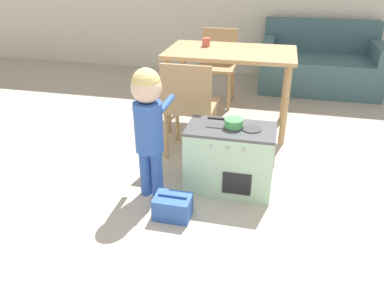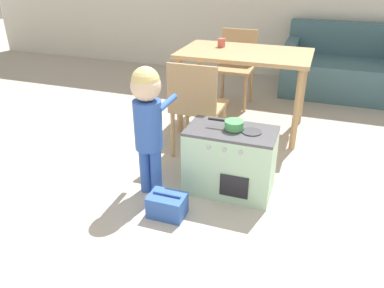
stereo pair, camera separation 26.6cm
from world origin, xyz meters
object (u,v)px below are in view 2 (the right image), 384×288
cup_on_table (221,43)px  dining_table (245,63)px  toy_pot (234,124)px  couch (344,69)px  child_figure (148,114)px  play_kitchen (230,161)px  dining_chair_near (197,105)px  dining_chair_far (236,65)px  toy_basket (167,205)px

cup_on_table → dining_table: bearing=-23.0°
toy_pot → couch: couch is taller
child_figure → cup_on_table: child_figure is taller
play_kitchen → dining_chair_near: size_ratio=0.75×
toy_pot → child_figure: size_ratio=0.27×
cup_on_table → dining_chair_far: bearing=86.7°
play_kitchen → couch: 2.76m
cup_on_table → dining_chair_near: bearing=-88.3°
dining_table → dining_chair_far: 0.73m
play_kitchen → dining_chair_near: dining_chair_near is taller
dining_chair_near → cup_on_table: (-0.02, 0.81, 0.35)m
child_figure → toy_basket: (0.22, -0.22, -0.54)m
toy_basket → couch: 3.27m
dining_chair_far → child_figure: bearing=86.3°
dining_chair_near → couch: (1.20, 2.19, -0.16)m
child_figure → toy_pot: bearing=21.2°
couch → cup_on_table: cup_on_table is taller
toy_basket → couch: size_ratio=0.17×
play_kitchen → toy_pot: bearing=2.5°
dining_chair_far → couch: bearing=-145.0°
toy_basket → dining_chair_near: (-0.09, 0.88, 0.38)m
dining_chair_far → cup_on_table: (-0.03, -0.55, 0.35)m
toy_basket → cup_on_table: cup_on_table is taller
child_figure → cup_on_table: bearing=86.1°
cup_on_table → toy_pot: bearing=-70.6°
dining_table → cup_on_table: bearing=157.0°
dining_chair_near → cup_on_table: cup_on_table is taller
child_figure → couch: 3.16m
play_kitchen → child_figure: bearing=-158.4°
dining_chair_near → dining_chair_far: same height
child_figure → cup_on_table: (0.10, 1.47, 0.19)m
toy_basket → dining_table: dining_table is taller
toy_pot → cup_on_table: 1.36m
toy_basket → dining_chair_far: bearing=92.2°
toy_pot → couch: (0.78, 2.64, -0.24)m
dining_chair_near → couch: dining_chair_near is taller
toy_pot → child_figure: bearing=-158.8°
toy_pot → toy_basket: bearing=-126.8°
toy_pot → dining_chair_far: 1.86m
toy_basket → toy_pot: bearing=53.2°
child_figure → dining_table: child_figure is taller
toy_basket → dining_chair_far: dining_chair_far is taller
couch → cup_on_table: 1.91m
child_figure → toy_basket: 0.63m
couch → play_kitchen: bearing=-106.6°
couch → dining_chair_near: bearing=-118.6°
couch → dining_chair_far: bearing=-145.0°
couch → toy_basket: bearing=-109.7°
play_kitchen → couch: size_ratio=0.43×
toy_basket → dining_chair_near: dining_chair_near is taller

